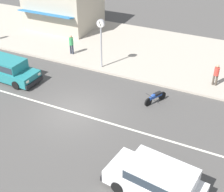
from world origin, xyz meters
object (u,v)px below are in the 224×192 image
(minivan_teal_1, at_px, (7,68))
(pedestrian_by_shop, at_px, (216,73))
(pedestrian_near_clock, at_px, (71,43))
(shopfront_corner_warung, at_px, (64,4))
(minivan_white_2, at_px, (157,179))
(motorcycle_2, at_px, (155,97))
(street_clock, at_px, (101,33))

(minivan_teal_1, bearing_deg, pedestrian_by_shop, 21.11)
(pedestrian_near_clock, bearing_deg, shopfront_corner_warung, 127.38)
(minivan_white_2, height_order, shopfront_corner_warung, shopfront_corner_warung)
(motorcycle_2, bearing_deg, pedestrian_by_shop, 50.24)
(minivan_teal_1, distance_m, shopfront_corner_warung, 10.98)
(pedestrian_near_clock, distance_m, pedestrian_by_shop, 11.50)
(minivan_teal_1, height_order, minivan_white_2, same)
(street_clock, xyz_separation_m, shopfront_corner_warung, (-7.40, 6.42, -0.54))
(street_clock, relative_size, pedestrian_by_shop, 2.40)
(street_clock, distance_m, shopfront_corner_warung, 9.81)
(motorcycle_2, xyz_separation_m, pedestrian_near_clock, (-8.47, 3.69, 0.66))
(street_clock, xyz_separation_m, pedestrian_near_clock, (-3.28, 1.03, -1.78))
(pedestrian_by_shop, bearing_deg, motorcycle_2, -129.76)
(street_clock, height_order, pedestrian_near_clock, street_clock)
(street_clock, distance_m, pedestrian_near_clock, 3.87)
(motorcycle_2, distance_m, street_clock, 6.33)
(street_clock, height_order, shopfront_corner_warung, shopfront_corner_warung)
(pedestrian_near_clock, bearing_deg, minivan_white_2, -43.95)
(minivan_white_2, distance_m, pedestrian_near_clock, 15.09)
(minivan_white_2, distance_m, pedestrian_by_shop, 10.44)
(minivan_white_2, distance_m, motorcycle_2, 7.20)
(pedestrian_near_clock, relative_size, shopfront_corner_warung, 0.25)
(minivan_white_2, bearing_deg, street_clock, 128.77)
(pedestrian_by_shop, xyz_separation_m, shopfront_corner_warung, (-15.62, 5.45, 1.28))
(minivan_teal_1, bearing_deg, motorcycle_2, 8.64)
(minivan_white_2, distance_m, street_clock, 12.28)
(pedestrian_by_shop, relative_size, shopfront_corner_warung, 0.25)
(shopfront_corner_warung, bearing_deg, pedestrian_by_shop, -19.24)
(minivan_white_2, xyz_separation_m, street_clock, (-7.59, 9.45, 2.02))
(minivan_white_2, bearing_deg, motorcycle_2, 109.41)
(minivan_teal_1, distance_m, minivan_white_2, 13.92)
(street_clock, relative_size, pedestrian_near_clock, 2.32)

